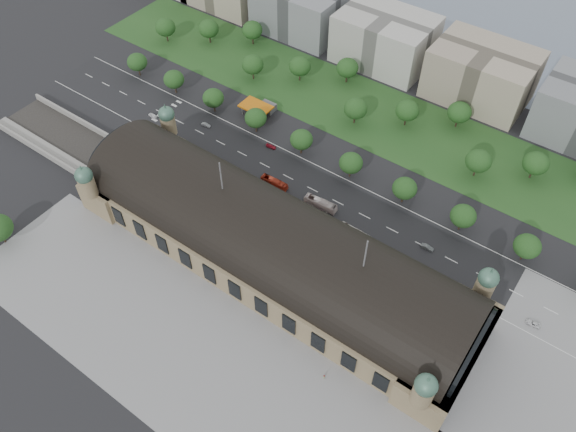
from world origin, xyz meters
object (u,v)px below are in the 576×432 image
Objects in this scene: parked_car_1 at (175,145)px; parked_car_6 at (264,201)px; traffic_car_2 at (177,140)px; pedestrian_0 at (324,377)px; parked_car_4 at (209,163)px; bus_east at (355,234)px; traffic_car_0 at (153,115)px; petrol_station at (262,107)px; traffic_car_3 at (271,146)px; parked_car_2 at (180,156)px; bus_west at (274,183)px; traffic_car_5 at (427,247)px; parked_car_3 at (182,154)px; parked_car_0 at (152,141)px; traffic_car_4 at (317,211)px; parked_car_5 at (209,172)px; bus_mid at (320,204)px; traffic_car_6 at (533,323)px; traffic_car_1 at (206,125)px.

parked_car_1 is 1.14× the size of parked_car_6.
traffic_car_2 is 123.57m from pedestrian_0.
bus_east is at bearing 53.97° from parked_car_4.
traffic_car_0 is 23.18m from parked_car_1.
petrol_station is 2.97× the size of traffic_car_0.
traffic_car_3 reaches higher than parked_car_2.
bus_west is (42.16, 9.87, 1.00)m from parked_car_2.
traffic_car_5 is 1.20× the size of parked_car_3.
parked_car_0 is (-26.09, -44.28, -2.27)m from petrol_station.
traffic_car_4 reaches higher than traffic_car_3.
traffic_car_4 is at bearing 86.04° from bus_east.
parked_car_3 is 0.86× the size of parked_car_5.
bus_west is (-2.08, 9.87, 0.99)m from parked_car_6.
traffic_car_2 reaches higher than traffic_car_4.
bus_mid is at bearing 95.06° from traffic_car_0.
parked_car_4 is 1.03× the size of parked_car_5.
traffic_car_0 reaches higher than parked_car_2.
traffic_car_4 is 1.03× the size of parked_car_0.
traffic_car_4 is at bearing 60.10° from parked_car_0.
traffic_car_2 is 71.58m from bus_mid.
parked_car_0 is at bearing 94.18° from traffic_car_5.
parked_car_5 is at bearing 51.51° from parked_car_3.
traffic_car_3 is at bearing 61.35° from bus_mid.
parked_car_5 is at bearing -82.16° from petrol_station.
bus_west is (-106.54, 1.52, 0.99)m from traffic_car_6.
traffic_car_4 reaches higher than parked_car_2.
traffic_car_4 is at bearing 63.71° from parked_car_2.
parked_car_0 is 128.31m from pedestrian_0.
traffic_car_5 is at bearing 67.98° from parked_car_6.
parked_car_2 is (6.75, -4.00, -0.07)m from parked_car_1.
bus_mid is at bearing -169.54° from traffic_car_4.
petrol_station is at bearing 154.72° from pedestrian_0.
traffic_car_4 reaches higher than traffic_car_1.
traffic_car_3 is 0.34× the size of bus_mid.
bus_mid reaches higher than parked_car_6.
bus_west is (70.44, -2.70, 0.85)m from traffic_car_0.
petrol_station is 51.45m from parked_car_0.
parked_car_3 is at bearing 95.32° from bus_east.
parked_car_1 reaches higher than parked_car_2.
bus_east is (82.30, 4.46, 1.14)m from parked_car_3.
parked_car_6 is (52.17, -6.84, -0.17)m from traffic_car_2.
pedestrian_0 reaches higher than traffic_car_6.
traffic_car_5 reaches higher than traffic_car_3.
traffic_car_4 reaches higher than parked_car_6.
traffic_car_1 is 24.60m from parked_car_0.
parked_car_6 is (16.69, -27.24, 0.00)m from traffic_car_3.
parked_car_6 is 2.64× the size of pedestrian_0.
traffic_car_3 is 39.48m from bus_mid.
parked_car_0 is 32.20m from parked_car_5.
bus_west is at bearing -90.22° from traffic_car_4.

